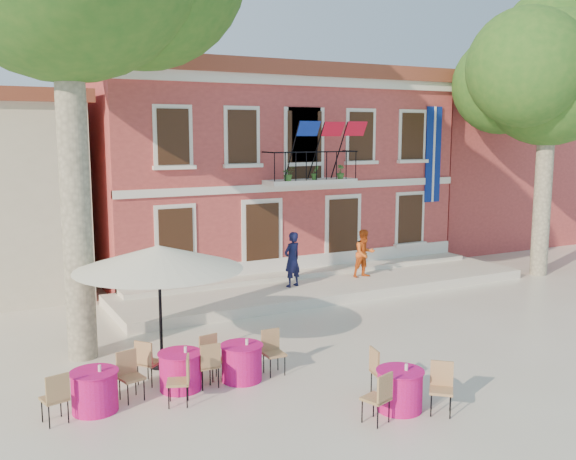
# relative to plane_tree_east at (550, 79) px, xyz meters

# --- Properties ---
(ground) EXTENTS (90.00, 90.00, 0.00)m
(ground) POSITION_rel_plane_tree_east_xyz_m (-10.08, -2.86, -7.00)
(ground) COLOR beige
(ground) RESTS_ON ground
(main_building) EXTENTS (13.50, 9.59, 7.50)m
(main_building) POSITION_rel_plane_tree_east_xyz_m (-8.08, 7.13, -3.22)
(main_building) COLOR #BF4844
(main_building) RESTS_ON ground
(neighbor_east) EXTENTS (9.40, 9.40, 6.40)m
(neighbor_east) POSITION_rel_plane_tree_east_xyz_m (3.92, 8.14, -3.78)
(neighbor_east) COLOR #BF4844
(neighbor_east) RESTS_ON ground
(terrace) EXTENTS (14.00, 3.40, 0.30)m
(terrace) POSITION_rel_plane_tree_east_xyz_m (-8.08, 1.54, -6.85)
(terrace) COLOR silver
(terrace) RESTS_ON ground
(plane_tree_east) EXTENTS (4.83, 4.83, 9.49)m
(plane_tree_east) POSITION_rel_plane_tree_east_xyz_m (0.00, 0.00, 0.00)
(plane_tree_east) COLOR #A59E84
(plane_tree_east) RESTS_ON ground
(patio_umbrella) EXTENTS (3.66, 3.66, 2.72)m
(patio_umbrella) POSITION_rel_plane_tree_east_xyz_m (-14.92, -2.64, -4.55)
(patio_umbrella) COLOR black
(patio_umbrella) RESTS_ON ground
(pedestrian_navy) EXTENTS (0.74, 0.59, 1.75)m
(pedestrian_navy) POSITION_rel_plane_tree_east_xyz_m (-9.43, 1.46, -5.82)
(pedestrian_navy) COLOR #101337
(pedestrian_navy) RESTS_ON terrace
(pedestrian_orange) EXTENTS (0.79, 0.62, 1.62)m
(pedestrian_orange) POSITION_rel_plane_tree_east_xyz_m (-6.64, 1.52, -5.89)
(pedestrian_orange) COLOR #DB5919
(pedestrian_orange) RESTS_ON terrace
(cafe_table_0) EXTENTS (1.97, 0.90, 0.95)m
(cafe_table_0) POSITION_rel_plane_tree_east_xyz_m (-16.70, -4.34, -6.58)
(cafe_table_0) COLOR #C61289
(cafe_table_0) RESTS_ON ground
(cafe_table_1) EXTENTS (1.83, 1.78, 0.95)m
(cafe_table_1) POSITION_rel_plane_tree_east_xyz_m (-11.67, -6.94, -6.57)
(cafe_table_1) COLOR #C61289
(cafe_table_1) RESTS_ON ground
(cafe_table_2) EXTENTS (1.74, 1.85, 0.95)m
(cafe_table_2) POSITION_rel_plane_tree_east_xyz_m (-14.97, -4.10, -6.57)
(cafe_table_2) COLOR #C61289
(cafe_table_2) RESTS_ON ground
(cafe_table_3) EXTENTS (1.93, 0.90, 0.95)m
(cafe_table_3) POSITION_rel_plane_tree_east_xyz_m (-13.68, -4.24, -6.58)
(cafe_table_3) COLOR #C61289
(cafe_table_3) RESTS_ON ground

